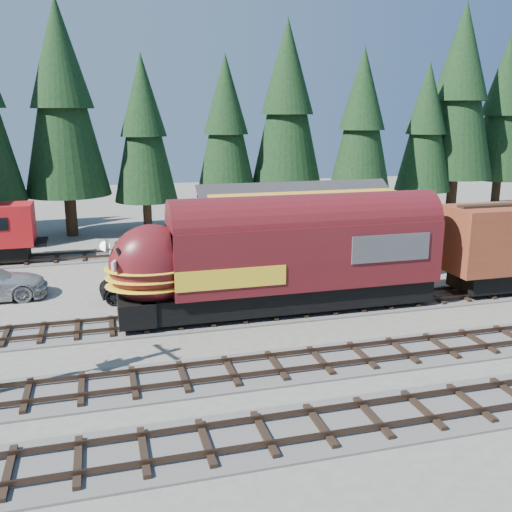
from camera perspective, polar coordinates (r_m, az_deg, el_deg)
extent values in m
plane|color=#6B665B|center=(26.28, 13.41, -7.62)|extent=(120.00, 120.00, 0.00)
cube|color=#38281E|center=(35.38, 24.08, -2.43)|extent=(68.00, 0.08, 0.16)
cube|color=#4C4947|center=(40.46, -11.96, 0.15)|extent=(32.00, 3.20, 0.08)
cube|color=#38281E|center=(39.72, -11.91, 0.21)|extent=(32.00, 0.08, 0.16)
cube|color=#38281E|center=(41.11, -12.04, 0.67)|extent=(32.00, 0.08, 0.16)
cube|color=gold|center=(34.91, 5.34, 1.01)|extent=(12.00, 6.00, 3.40)
cube|color=gold|center=(34.45, 5.43, 4.93)|extent=(11.88, 3.30, 1.44)
cube|color=white|center=(32.22, -4.11, 0.85)|extent=(0.06, 2.40, 0.60)
cone|color=black|center=(47.48, -18.85, 14.80)|extent=(6.57, 6.57, 14.97)
cone|color=black|center=(47.67, -11.19, 12.44)|extent=(5.14, 5.14, 11.71)
cone|color=black|center=(49.08, -3.03, 12.84)|extent=(5.21, 5.21, 11.86)
cone|color=black|center=(50.57, 3.13, 14.85)|extent=(6.27, 6.27, 14.28)
cone|color=black|center=(50.62, 10.55, 13.08)|extent=(5.43, 5.43, 12.37)
cone|color=black|center=(55.67, 16.64, 12.27)|extent=(5.11, 5.11, 11.65)
cone|color=black|center=(58.74, 19.74, 15.25)|extent=(7.08, 7.08, 16.12)
cone|color=black|center=(63.27, 23.58, 13.45)|extent=(6.19, 6.19, 14.10)
cube|color=black|center=(28.08, 3.34, -3.91)|extent=(14.45, 2.59, 1.12)
cube|color=#571318|center=(27.78, 4.99, 0.32)|extent=(13.18, 3.04, 3.04)
ellipsoid|color=#571318|center=(26.22, -10.37, -0.92)|extent=(3.85, 2.98, 3.75)
cube|color=#38383A|center=(29.20, 11.93, 1.45)|extent=(4.06, 3.10, 1.32)
sphere|color=white|center=(25.90, -14.89, 0.96)|extent=(0.45, 0.45, 0.45)
imported|color=black|center=(30.37, -9.74, -2.87)|extent=(6.32, 4.42, 1.60)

